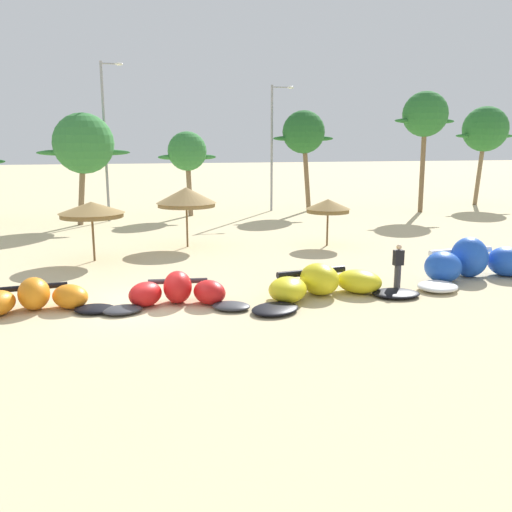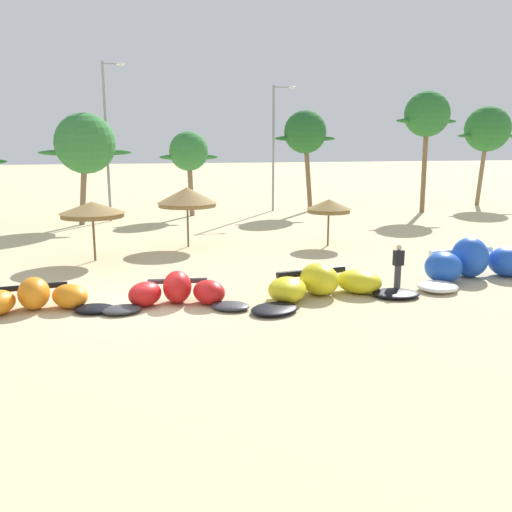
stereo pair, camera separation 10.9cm
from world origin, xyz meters
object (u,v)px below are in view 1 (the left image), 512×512
Objects in this scene: kite_left_of_center at (178,293)px; kite_right_of_center at (475,264)px; kite_center at (324,285)px; beach_umbrella_outermost at (328,206)px; person_near_kites at (398,266)px; kite_left at (34,299)px; palm_center_left at (187,152)px; beach_umbrella_near_palms at (186,197)px; lamppost_west_center at (106,135)px; palm_left_of_gap at (83,144)px; palm_center_right at (304,133)px; beach_umbrella_middle at (92,210)px; palm_right at (485,130)px; palm_right_of_gap at (425,115)px; lamppost_east_center at (274,142)px.

kite_right_of_center reaches higher than kite_left_of_center.
kite_center is 9.88m from beach_umbrella_outermost.
person_near_kites is (8.07, 0.08, 0.41)m from kite_left_of_center.
palm_center_left is (8.01, 21.85, 4.20)m from kite_left.
kite_center is at bearing -4.74° from kite_left.
palm_center_left is at bearing 81.56° from beach_umbrella_near_palms.
kite_right_of_center is 0.66× the size of lamppost_west_center.
palm_left_of_gap is at bearing 86.93° from kite_left.
lamppost_west_center reaches higher than kite_left_of_center.
palm_center_right is 14.71m from lamppost_west_center.
person_near_kites reaches higher than kite_center.
palm_center_right is (3.78, 14.22, 3.92)m from beach_umbrella_outermost.
kite_right_of_center is 1.13× the size of palm_center_left.
palm_right is at bearing 25.74° from beach_umbrella_middle.
beach_umbrella_middle reaches higher than person_near_kites.
kite_right_of_center is 22.51m from palm_right_of_gap.
kite_left_of_center is 1.59× the size of beach_umbrella_near_palms.
beach_umbrella_middle is 11.64m from beach_umbrella_outermost.
beach_umbrella_near_palms is at bearing -70.90° from lamppost_west_center.
kite_right_of_center is 0.89× the size of palm_center_right.
lamppost_west_center is (-10.81, 12.33, 3.67)m from beach_umbrella_outermost.
kite_left_of_center is 0.63× the size of palm_center_right.
palm_right is at bearing 22.77° from palm_right_of_gap.
lamppost_west_center reaches higher than person_near_kites.
kite_center is at bearing -46.28° from beach_umbrella_middle.
kite_left_of_center is 12.45m from beach_umbrella_outermost.
kite_left is 23.65m from palm_center_left.
kite_left_of_center is 37.52m from palm_right.
palm_left_of_gap is at bearing -163.64° from lamppost_east_center.
palm_right_of_gap is at bearing -7.99° from palm_center_left.
kite_center is at bearing -86.31° from palm_center_left.
lamppost_west_center is at bearing -166.45° from palm_center_left.
kite_right_of_center is (6.67, 0.84, 0.19)m from kite_center.
palm_center_right is at bearing 3.48° from palm_center_left.
kite_center is at bearing -72.72° from beach_umbrella_near_palms.
lamppost_west_center reaches higher than palm_right_of_gap.
palm_center_left is 0.73× the size of palm_right.
kite_left_of_center is 2.01× the size of beach_umbrella_outermost.
beach_umbrella_near_palms is 0.34× the size of palm_right_of_gap.
palm_right reaches higher than kite_center.
beach_umbrella_outermost is 17.42m from palm_right_of_gap.
palm_center_right is 2.41m from lamppost_east_center.
person_near_kites is 31.58m from palm_right.
kite_left is at bearing -96.84° from lamppost_west_center.
kite_left_of_center is 5.02m from kite_center.
kite_left is at bearing 174.33° from kite_left_of_center.
lamppost_east_center reaches higher than kite_center.
palm_left_of_gap is (-15.11, 19.14, 4.56)m from kite_right_of_center.
person_near_kites is (-0.74, -8.55, -1.25)m from beach_umbrella_outermost.
palm_center_right reaches higher than beach_umbrella_middle.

